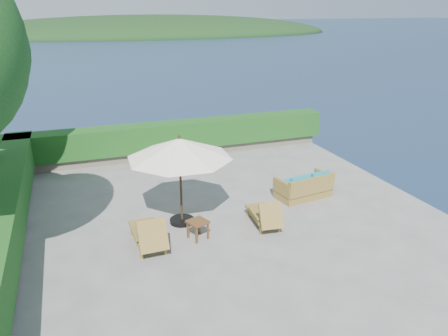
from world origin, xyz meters
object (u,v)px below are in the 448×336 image
object	(u,v)px
lounge_left	(149,233)
lounge_right	(265,214)
patio_umbrella	(179,149)
side_table	(198,224)
wicker_loveseat	(304,188)

from	to	relation	value
lounge_left	lounge_right	bearing A→B (deg)	-0.75
patio_umbrella	side_table	bearing A→B (deg)	-80.97
side_table	wicker_loveseat	distance (m)	4.05
patio_umbrella	lounge_left	xyz separation A→B (m)	(-1.09, -1.02, -1.71)
patio_umbrella	lounge_right	world-z (taller)	patio_umbrella
patio_umbrella	wicker_loveseat	world-z (taller)	patio_umbrella
lounge_left	side_table	bearing A→B (deg)	-0.38
wicker_loveseat	side_table	bearing A→B (deg)	-169.59
side_table	wicker_loveseat	xyz separation A→B (m)	(3.82, 1.34, -0.08)
patio_umbrella	lounge_left	world-z (taller)	patio_umbrella
patio_umbrella	lounge_left	size ratio (longest dim) A/B	2.15
lounge_right	wicker_loveseat	world-z (taller)	lounge_right
lounge_left	lounge_right	world-z (taller)	lounge_left
patio_umbrella	lounge_left	distance (m)	2.27
side_table	lounge_right	bearing A→B (deg)	0.59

